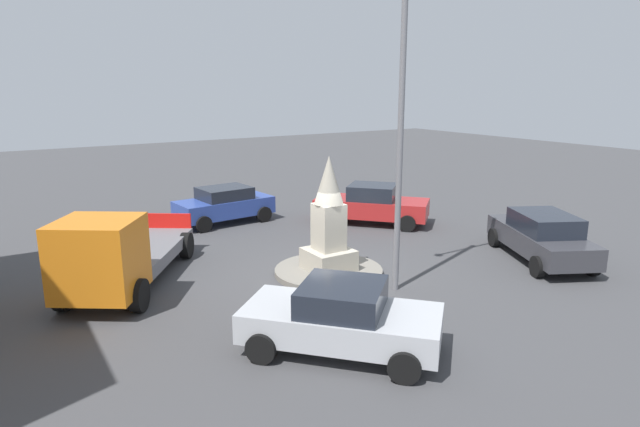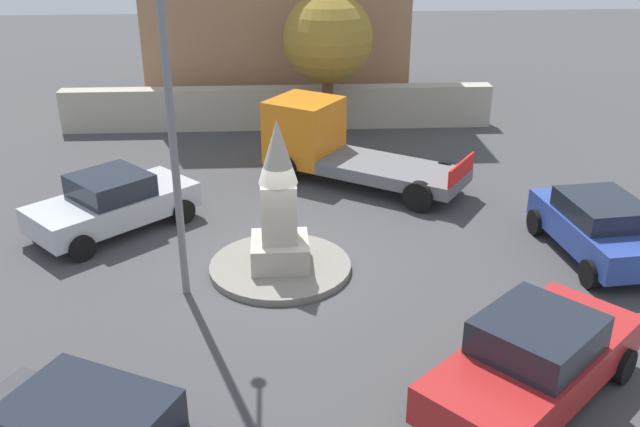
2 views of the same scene
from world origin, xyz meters
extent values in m
plane|color=#424244|center=(0.00, 0.00, 0.00)|extent=(80.00, 80.00, 0.00)
cylinder|color=gray|center=(0.00, 0.00, 0.08)|extent=(3.22, 3.22, 0.16)
cube|color=#B2AA99|center=(0.00, 0.00, 0.46)|extent=(1.28, 1.28, 0.60)
cube|color=#B2AA99|center=(0.00, 0.00, 1.45)|extent=(0.78, 0.78, 1.37)
cone|color=#B2AA99|center=(0.00, 0.00, 2.84)|extent=(0.85, 0.85, 1.40)
cylinder|color=slate|center=(-0.86, 2.03, 4.40)|extent=(0.16, 0.16, 8.79)
cube|color=#B22323|center=(-4.81, -4.11, 0.66)|extent=(4.30, 4.54, 0.68)
cube|color=#1E232D|center=(-4.83, -4.09, 1.30)|extent=(2.44, 2.45, 0.59)
cylinder|color=black|center=(-3.11, -4.70, 0.32)|extent=(0.59, 0.63, 0.64)
cylinder|color=black|center=(-4.45, -5.88, 0.32)|extent=(0.59, 0.63, 0.64)
cylinder|color=black|center=(-5.18, -2.35, 0.32)|extent=(0.59, 0.63, 0.64)
cylinder|color=black|center=(-6.52, -3.52, 0.32)|extent=(0.59, 0.63, 0.64)
cube|color=#B7BABF|center=(2.44, 4.15, 0.63)|extent=(4.12, 4.28, 0.63)
cube|color=#1E232D|center=(2.43, 4.16, 1.22)|extent=(2.38, 2.38, 0.55)
cylinder|color=black|center=(0.79, 4.60, 0.32)|extent=(0.59, 0.62, 0.64)
cylinder|color=black|center=(2.16, 5.84, 0.32)|extent=(0.59, 0.62, 0.64)
cylinder|color=black|center=(2.72, 2.47, 0.32)|extent=(0.59, 0.62, 0.64)
cylinder|color=black|center=(4.08, 3.70, 0.32)|extent=(0.59, 0.62, 0.64)
cube|color=#38383D|center=(-6.44, 2.54, 0.65)|extent=(3.55, 4.74, 0.67)
cube|color=#1E232D|center=(-6.37, 2.69, 1.28)|extent=(2.37, 2.63, 0.58)
cylinder|color=black|center=(-6.41, 0.76, 0.32)|extent=(0.49, 0.67, 0.64)
cylinder|color=black|center=(-7.91, 1.54, 0.32)|extent=(0.49, 0.67, 0.64)
cylinder|color=black|center=(-4.98, 3.54, 0.32)|extent=(0.49, 0.67, 0.64)
cylinder|color=black|center=(-6.48, 4.31, 0.32)|extent=(0.49, 0.67, 0.64)
cube|color=#2D479E|center=(0.18, -7.41, 0.66)|extent=(3.98, 2.04, 0.68)
cube|color=#1E232D|center=(0.14, -7.41, 1.23)|extent=(2.08, 1.74, 0.47)
cylinder|color=black|center=(1.44, -6.44, 0.32)|extent=(0.66, 0.28, 0.64)
cylinder|color=black|center=(1.59, -8.14, 0.32)|extent=(0.66, 0.28, 0.64)
cylinder|color=black|center=(-1.24, -6.68, 0.32)|extent=(0.66, 0.28, 0.64)
cylinder|color=black|center=(-1.09, -8.38, 0.32)|extent=(0.66, 0.28, 0.64)
cube|color=orange|center=(6.20, -0.86, 1.36)|extent=(2.63, 2.61, 1.89)
cube|color=slate|center=(4.51, -3.31, 0.60)|extent=(3.90, 4.46, 0.36)
cube|color=red|center=(3.37, -4.98, 1.03)|extent=(1.54, 1.09, 0.50)
cylinder|color=black|center=(5.47, -0.24, 0.42)|extent=(0.71, 0.85, 0.84)
cylinder|color=black|center=(7.04, -1.33, 0.42)|extent=(0.71, 0.85, 0.84)
cylinder|color=black|center=(3.04, -3.77, 0.42)|extent=(0.71, 0.85, 0.84)
cylinder|color=black|center=(4.61, -4.86, 0.42)|extent=(0.71, 0.85, 0.84)
camera|label=1|loc=(8.47, 12.75, 5.50)|focal=30.43mm
camera|label=2|loc=(-14.03, 0.08, 7.69)|focal=39.24mm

